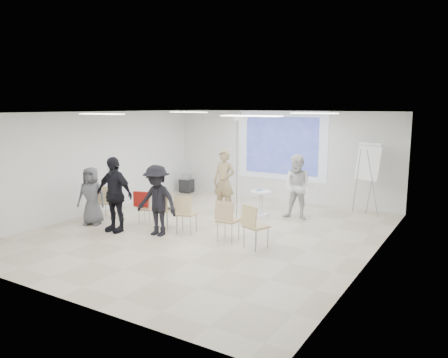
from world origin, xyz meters
The scene contains 30 objects.
floor centered at (0.00, 0.00, -0.05)m, with size 8.00×9.00×0.10m, color beige.
ceiling centered at (0.00, 0.00, 3.05)m, with size 8.00×9.00×0.10m, color white.
wall_back centered at (0.00, 4.55, 1.50)m, with size 8.00×0.10×3.00m, color silver.
wall_left centered at (-4.05, 0.00, 1.50)m, with size 0.10×9.00×3.00m, color silver.
wall_right centered at (4.05, 0.00, 1.50)m, with size 0.10×9.00×3.00m, color silver.
projection_halo centered at (0.00, 4.49, 1.85)m, with size 3.20×0.01×2.30m, color silver.
projection_image centered at (0.00, 4.47, 1.85)m, with size 2.60×0.01×1.90m, color #2F3FA2.
pedestal_table centered at (0.38, 2.24, 0.41)m, with size 0.61×0.61×0.74m.
player_left centered at (-0.69, 1.94, 1.08)m, with size 0.78×0.53×2.15m, color tan.
player_right centered at (1.45, 2.42, 1.01)m, with size 0.98×0.78×2.02m, color white.
controller_left centered at (-0.51, 2.19, 1.42)m, with size 0.04×0.13×0.04m, color white.
controller_right centered at (1.27, 2.67, 1.37)m, with size 0.04×0.11×0.04m, color white.
chair_far_left centered at (-3.06, -0.45, 0.58)m, with size 0.60×0.62×0.97m.
chair_left_mid centered at (-1.82, -0.26, 0.50)m, with size 0.47×0.50×0.84m.
chair_left_inner centered at (-1.15, -0.28, 0.58)m, with size 0.49×0.52×0.98m.
chair_center centered at (-0.40, -0.42, 0.58)m, with size 0.56×0.59×0.99m.
chair_right_inner centered at (0.81, -0.42, 0.58)m, with size 0.49×0.52×0.99m.
chair_right_far centered at (1.59, -0.57, 0.59)m, with size 0.61×0.63×1.00m.
red_jacket centered at (-1.84, -0.41, 0.72)m, with size 0.42×0.10×0.40m, color #AA1A14.
laptop centered at (-1.15, -0.17, 0.52)m, with size 0.36×0.26×0.03m, color black.
audience_left centered at (-2.07, -1.14, 1.10)m, with size 1.28×0.77×2.19m, color black.
audience_mid centered at (-0.91, -0.87, 0.99)m, with size 1.28×0.70×1.98m, color black.
audience_outer centered at (-3.06, -0.99, 0.87)m, with size 0.85×0.56×1.75m, color #58595D.
flipchart_easel centered at (2.99, 3.89, 1.55)m, with size 0.85×0.68×2.10m.
av_cart centered at (-3.49, 3.89, 0.32)m, with size 0.50×0.42×0.69m.
ceiling_projector centered at (0.10, 1.49, 2.69)m, with size 0.30×0.25×3.00m.
fluor_panel_nw centered at (-2.00, 2.00, 2.97)m, with size 1.20×0.30×0.02m, color white.
fluor_panel_ne centered at (2.00, 2.00, 2.97)m, with size 1.20×0.30×0.02m, color white.
fluor_panel_sw centered at (-2.00, -1.50, 2.97)m, with size 1.20×0.30×0.02m, color white.
fluor_panel_se centered at (2.00, -1.50, 2.97)m, with size 1.20×0.30×0.02m, color white.
Camera 1 is at (5.90, -8.93, 3.16)m, focal length 35.00 mm.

